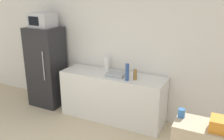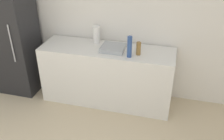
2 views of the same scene
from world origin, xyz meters
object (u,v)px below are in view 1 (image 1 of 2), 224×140
(bottle_short, at_px, (135,74))
(paper_towel_roll, at_px, (107,64))
(refrigerator, at_px, (47,67))
(jar, at_px, (181,113))
(bottle_tall, at_px, (127,72))
(microwave, at_px, (43,20))

(bottle_short, height_order, paper_towel_roll, paper_towel_roll)
(refrigerator, distance_m, jar, 3.43)
(paper_towel_roll, bearing_deg, bottle_short, -20.43)
(bottle_tall, xyz_separation_m, bottle_short, (0.11, 0.10, -0.06))
(jar, relative_size, paper_towel_roll, 0.36)
(refrigerator, relative_size, bottle_tall, 5.59)
(jar, bearing_deg, refrigerator, 154.53)
(bottle_short, distance_m, paper_towel_roll, 0.74)
(bottle_short, xyz_separation_m, paper_towel_roll, (-0.69, 0.26, 0.04))
(paper_towel_roll, bearing_deg, refrigerator, -170.99)
(refrigerator, distance_m, paper_towel_roll, 1.36)
(refrigerator, height_order, jar, refrigerator)
(bottle_short, bearing_deg, paper_towel_roll, 159.57)
(bottle_short, xyz_separation_m, jar, (1.07, -1.42, 0.18))
(refrigerator, distance_m, bottle_short, 2.02)
(refrigerator, xyz_separation_m, bottle_tall, (1.91, -0.15, 0.21))
(microwave, xyz_separation_m, bottle_short, (2.02, -0.05, -0.82))
(bottle_tall, bearing_deg, paper_towel_roll, 148.35)
(refrigerator, bearing_deg, jar, -25.47)
(microwave, distance_m, jar, 3.47)
(refrigerator, bearing_deg, paper_towel_roll, 9.01)
(bottle_tall, xyz_separation_m, jar, (1.17, -1.32, 0.12))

